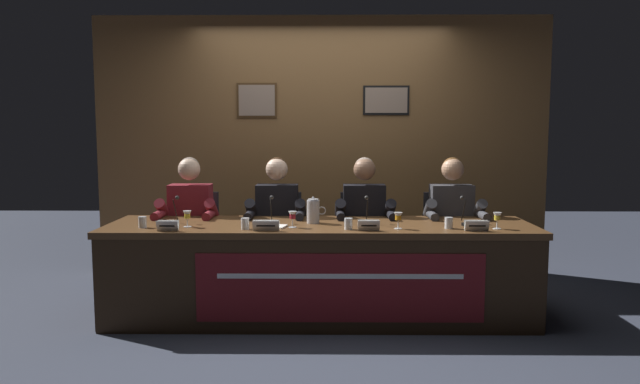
% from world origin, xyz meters
% --- Properties ---
extents(ground_plane, '(12.00, 12.00, 0.00)m').
position_xyz_m(ground_plane, '(0.00, 0.00, 0.00)').
color(ground_plane, '#383D4C').
extents(wall_back_panelled, '(4.52, 0.14, 2.60)m').
position_xyz_m(wall_back_panelled, '(-0.00, 1.39, 1.30)').
color(wall_back_panelled, brown).
rests_on(wall_back_panelled, ground_plane).
extents(conference_table, '(3.32, 0.87, 0.75)m').
position_xyz_m(conference_table, '(0.00, -0.12, 0.52)').
color(conference_table, brown).
rests_on(conference_table, ground_plane).
extents(chair_far_left, '(0.44, 0.44, 0.92)m').
position_xyz_m(chair_far_left, '(-1.13, 0.61, 0.45)').
color(chair_far_left, black).
rests_on(chair_far_left, ground_plane).
extents(panelist_far_left, '(0.51, 0.48, 1.25)m').
position_xyz_m(panelist_far_left, '(-1.13, 0.41, 0.73)').
color(panelist_far_left, black).
rests_on(panelist_far_left, ground_plane).
extents(nameplate_far_left, '(0.16, 0.06, 0.08)m').
position_xyz_m(nameplate_far_left, '(-1.11, -0.35, 0.79)').
color(nameplate_far_left, white).
rests_on(nameplate_far_left, conference_table).
extents(juice_glass_far_left, '(0.06, 0.06, 0.12)m').
position_xyz_m(juice_glass_far_left, '(-1.00, -0.17, 0.83)').
color(juice_glass_far_left, white).
rests_on(juice_glass_far_left, conference_table).
extents(water_cup_far_left, '(0.06, 0.06, 0.08)m').
position_xyz_m(water_cup_far_left, '(-1.33, -0.20, 0.79)').
color(water_cup_far_left, silver).
rests_on(water_cup_far_left, conference_table).
extents(microphone_far_left, '(0.06, 0.17, 0.22)m').
position_xyz_m(microphone_far_left, '(-1.13, -0.05, 0.82)').
color(microphone_far_left, black).
rests_on(microphone_far_left, conference_table).
extents(chair_center_left, '(0.44, 0.44, 0.92)m').
position_xyz_m(chair_center_left, '(-0.38, 0.61, 0.45)').
color(chair_center_left, black).
rests_on(chair_center_left, ground_plane).
extents(panelist_center_left, '(0.51, 0.48, 1.25)m').
position_xyz_m(panelist_center_left, '(-0.38, 0.41, 0.73)').
color(panelist_center_left, black).
rests_on(panelist_center_left, ground_plane).
extents(nameplate_center_left, '(0.19, 0.06, 0.08)m').
position_xyz_m(nameplate_center_left, '(-0.39, -0.33, 0.79)').
color(nameplate_center_left, white).
rests_on(nameplate_center_left, conference_table).
extents(juice_glass_center_left, '(0.06, 0.06, 0.12)m').
position_xyz_m(juice_glass_center_left, '(-0.21, -0.18, 0.83)').
color(juice_glass_center_left, white).
rests_on(juice_glass_center_left, conference_table).
extents(water_cup_center_left, '(0.06, 0.06, 0.08)m').
position_xyz_m(water_cup_center_left, '(-0.55, -0.27, 0.79)').
color(water_cup_center_left, silver).
rests_on(water_cup_center_left, conference_table).
extents(microphone_center_left, '(0.06, 0.17, 0.22)m').
position_xyz_m(microphone_center_left, '(-0.38, -0.03, 0.82)').
color(microphone_center_left, black).
rests_on(microphone_center_left, conference_table).
extents(chair_center_right, '(0.44, 0.44, 0.92)m').
position_xyz_m(chair_center_right, '(0.38, 0.61, 0.45)').
color(chair_center_right, black).
rests_on(chair_center_right, ground_plane).
extents(panelist_center_right, '(0.51, 0.48, 1.25)m').
position_xyz_m(panelist_center_right, '(0.38, 0.41, 0.73)').
color(panelist_center_right, black).
rests_on(panelist_center_right, ground_plane).
extents(nameplate_center_right, '(0.16, 0.06, 0.08)m').
position_xyz_m(nameplate_center_right, '(0.36, -0.31, 0.79)').
color(nameplate_center_right, white).
rests_on(nameplate_center_right, conference_table).
extents(juice_glass_center_right, '(0.06, 0.06, 0.12)m').
position_xyz_m(juice_glass_center_right, '(0.58, -0.24, 0.83)').
color(juice_glass_center_right, white).
rests_on(juice_glass_center_right, conference_table).
extents(water_cup_center_right, '(0.06, 0.06, 0.08)m').
position_xyz_m(water_cup_center_right, '(0.21, -0.27, 0.79)').
color(water_cup_center_right, silver).
rests_on(water_cup_center_right, conference_table).
extents(microphone_center_right, '(0.06, 0.17, 0.22)m').
position_xyz_m(microphone_center_right, '(0.37, -0.04, 0.82)').
color(microphone_center_right, black).
rests_on(microphone_center_right, conference_table).
extents(chair_far_right, '(0.44, 0.44, 0.92)m').
position_xyz_m(chair_far_right, '(1.13, 0.61, 0.45)').
color(chair_far_right, black).
rests_on(chair_far_right, ground_plane).
extents(panelist_far_right, '(0.51, 0.48, 1.25)m').
position_xyz_m(panelist_far_right, '(1.13, 0.41, 0.73)').
color(panelist_far_right, black).
rests_on(panelist_far_right, ground_plane).
extents(nameplate_far_right, '(0.17, 0.06, 0.08)m').
position_xyz_m(nameplate_far_right, '(1.15, -0.32, 0.79)').
color(nameplate_far_right, white).
rests_on(nameplate_far_right, conference_table).
extents(juice_glass_far_right, '(0.06, 0.06, 0.12)m').
position_xyz_m(juice_glass_far_right, '(1.32, -0.23, 0.83)').
color(juice_glass_far_right, white).
rests_on(juice_glass_far_right, conference_table).
extents(water_cup_far_right, '(0.06, 0.06, 0.08)m').
position_xyz_m(water_cup_far_right, '(0.96, -0.22, 0.79)').
color(water_cup_far_right, silver).
rests_on(water_cup_far_right, conference_table).
extents(microphone_far_right, '(0.06, 0.17, 0.22)m').
position_xyz_m(microphone_far_right, '(1.12, -0.03, 0.82)').
color(microphone_far_right, black).
rests_on(microphone_far_right, conference_table).
extents(water_pitcher_central, '(0.15, 0.10, 0.21)m').
position_xyz_m(water_pitcher_central, '(-0.05, 0.03, 0.84)').
color(water_pitcher_central, silver).
rests_on(water_pitcher_central, conference_table).
extents(document_stack_center_left, '(0.24, 0.19, 0.01)m').
position_xyz_m(document_stack_center_left, '(-0.36, -0.16, 0.75)').
color(document_stack_center_left, white).
rests_on(document_stack_center_left, conference_table).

